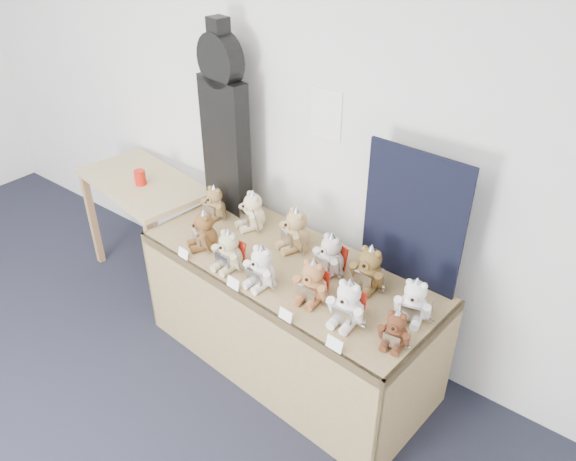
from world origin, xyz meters
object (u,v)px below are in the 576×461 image
Objects in this scene: red_cup at (140,178)px; teddy_front_left at (229,251)px; teddy_front_right at (312,282)px; teddy_back_right at (369,270)px; teddy_back_centre_right at (330,256)px; teddy_back_end at (414,302)px; guitar_case at (224,122)px; teddy_back_centre_left at (295,231)px; teddy_front_centre at (261,268)px; teddy_front_end at (395,330)px; teddy_back_far_left at (214,203)px; side_table at (144,196)px; teddy_front_far_left at (204,231)px; teddy_back_left at (252,212)px; teddy_front_far_right at (348,304)px; display_table at (280,293)px.

teddy_front_left is (1.10, -0.27, -0.01)m from red_cup.
teddy_front_right is 0.33m from teddy_back_right.
teddy_back_centre_right is 1.04× the size of teddy_back_end.
guitar_case is 4.67× the size of teddy_back_end.
teddy_back_centre_left is (1.28, 0.12, -0.00)m from red_cup.
teddy_back_right is at bearing 39.14° from teddy_front_centre.
teddy_back_far_left reaches higher than teddy_front_end.
teddy_front_far_left is (0.89, -0.26, 0.17)m from side_table.
teddy_back_left is at bearing -10.00° from guitar_case.
teddy_front_far_right reaches higher than teddy_back_centre_right.
teddy_front_far_right is 1.13× the size of teddy_back_far_left.
display_table is 0.59m from teddy_front_far_left.
display_table is 0.79m from teddy_back_far_left.
teddy_front_end is at bearing -13.04° from teddy_back_centre_right.
teddy_back_centre_left is 1.03× the size of teddy_back_right.
teddy_front_end is at bearing -0.58° from teddy_back_centre_left.
guitar_case is 1.03m from teddy_front_centre.
teddy_back_centre_right reaches higher than teddy_back_far_left.
teddy_back_left reaches higher than teddy_front_right.
side_table is at bearing -153.69° from guitar_case.
side_table is at bearing -154.62° from teddy_back_centre_left.
teddy_front_right reaches higher than teddy_front_far_left.
teddy_back_far_left is at bearing -72.14° from guitar_case.
teddy_back_centre_right is at bearing -2.75° from teddy_back_far_left.
teddy_back_left is 0.91m from teddy_back_right.
teddy_front_left is 0.99× the size of teddy_front_centre.
teddy_back_centre_left reaches higher than teddy_front_left.
display_table is 6.82× the size of teddy_back_left.
teddy_back_right is (-0.06, 0.31, 0.00)m from teddy_front_far_right.
teddy_back_right is at bearing 127.19° from teddy_front_end.
teddy_back_far_left is (-0.64, -0.04, -0.02)m from teddy_back_centre_left.
teddy_back_centre_left is (-0.88, 0.37, 0.03)m from teddy_front_end.
red_cup is 0.65m from teddy_back_far_left.
teddy_front_far_right is at bearing -9.09° from teddy_back_centre_left.
teddy_back_far_left is (-0.71, 0.21, 0.26)m from display_table.
teddy_back_centre_left reaches higher than teddy_back_left.
teddy_front_right is 0.92× the size of teddy_back_centre_left.
side_table is 2.20m from teddy_back_end.
teddy_front_left is (-0.25, -0.15, 0.27)m from display_table.
teddy_front_right is 0.26m from teddy_back_centre_right.
teddy_back_centre_right is at bearing -175.62° from teddy_back_right.
side_table is 3.83× the size of teddy_front_far_right.
teddy_front_centre reaches higher than teddy_back_far_left.
display_table is 7.04× the size of teddy_front_far_left.
display_table is 17.77× the size of red_cup.
side_table is (-1.40, 0.17, 0.10)m from display_table.
teddy_front_left is at bearing -178.16° from teddy_front_right.
red_cup is 0.38× the size of teddy_front_far_right.
guitar_case is at bearing 171.54° from teddy_back_right.
teddy_back_far_left is at bearing 157.81° from teddy_front_end.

